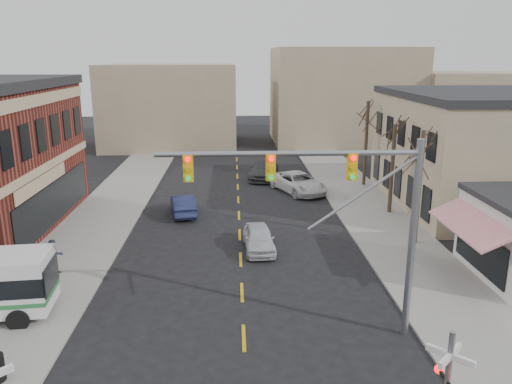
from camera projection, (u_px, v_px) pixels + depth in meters
ground at (245, 368)px, 18.05m from camera, size 160.00×160.00×0.00m
sidewalk_west at (110, 208)px, 36.90m from camera, size 5.00×60.00×0.12m
sidewalk_east at (364, 205)px, 37.73m from camera, size 5.00×60.00×0.12m
tree_east_a at (419, 188)px, 29.16m from camera, size 0.28×0.28×6.75m
tree_east_b at (392, 169)px, 35.02m from camera, size 0.28×0.28×6.30m
tree_east_c at (366, 144)px, 42.62m from camera, size 0.28×0.28×7.20m
traffic_signal_mast at (344, 199)px, 18.66m from camera, size 9.84×0.30×8.00m
car_a at (259, 238)px, 28.92m from camera, size 1.89×4.26×1.42m
car_b at (183, 205)px, 35.50m from camera, size 2.33×4.60×1.45m
car_c at (298, 183)px, 41.26m from camera, size 4.85×6.52×1.65m
car_d at (264, 169)px, 46.15m from camera, size 3.36×6.22×1.71m
pedestrian_near at (28, 290)px, 21.94m from camera, size 0.60×0.72×1.68m
pedestrian_far at (54, 257)px, 25.38m from camera, size 1.14×1.12×1.85m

